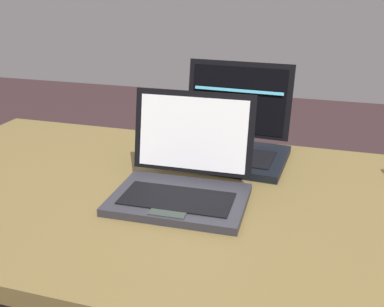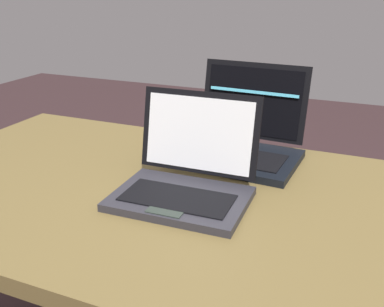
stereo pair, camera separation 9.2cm
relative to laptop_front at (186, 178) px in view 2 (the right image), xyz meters
The scene contains 3 objects.
desk 0.12m from the laptop_front, 21.24° to the left, with size 1.60×0.81×0.75m.
laptop_front is the anchor object (origin of this frame).
laptop_rear 0.29m from the laptop_front, 81.08° to the left, with size 0.35×0.29×0.25m.
Camera 2 is at (0.34, -0.85, 1.22)m, focal length 40.99 mm.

